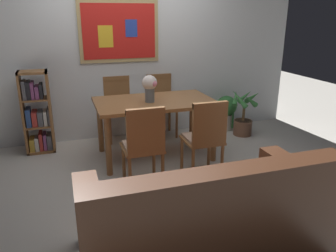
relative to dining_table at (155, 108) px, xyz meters
name	(u,v)px	position (x,y,z in m)	size (l,w,h in m)	color
ground_plane	(154,168)	(-0.13, -0.37, -0.64)	(12.00, 12.00, 0.00)	#B7B2A8
wall_back_with_painting	(128,47)	(-0.13, 0.95, 0.66)	(5.20, 0.14, 2.60)	silver
dining_table	(155,108)	(0.00, 0.00, 0.00)	(1.46, 0.89, 0.74)	brown
dining_chair_far_right	(161,100)	(0.31, 0.79, -0.11)	(0.40, 0.41, 0.91)	brown
dining_chair_near_right	(205,134)	(0.33, -0.80, -0.11)	(0.40, 0.41, 0.91)	brown
dining_chair_near_left	(144,142)	(-0.35, -0.82, -0.11)	(0.40, 0.41, 0.91)	brown
dining_chair_far_left	(118,103)	(-0.32, 0.82, -0.11)	(0.40, 0.41, 0.91)	brown
leather_couch	(205,221)	(-0.18, -1.95, -0.33)	(1.80, 0.84, 0.84)	#472819
bookshelf	(37,115)	(-1.42, 0.63, -0.14)	(0.36, 0.28, 1.08)	brown
potted_ivy	(226,111)	(1.36, 0.69, -0.34)	(0.32, 0.32, 0.54)	#B2ADA3
potted_palm	(243,118)	(1.48, 0.36, -0.37)	(0.45, 0.43, 0.73)	brown
flower_vase	(150,86)	(-0.07, -0.05, 0.29)	(0.19, 0.19, 0.33)	slate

